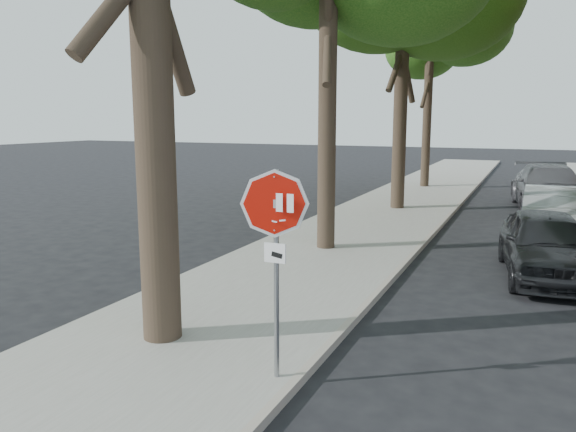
# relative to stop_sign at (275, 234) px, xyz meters

# --- Properties ---
(ground) EXTENTS (120.00, 120.00, 0.00)m
(ground) POSITION_rel_stop_sign_xyz_m (0.70, 0.03, -1.95)
(ground) COLOR black
(ground) RESTS_ON ground
(sidewalk_left) EXTENTS (4.00, 55.00, 0.12)m
(sidewalk_left) POSITION_rel_stop_sign_xyz_m (-1.80, 12.03, -1.89)
(sidewalk_left) COLOR gray
(sidewalk_left) RESTS_ON ground
(curb_left) EXTENTS (0.12, 55.00, 0.13)m
(curb_left) POSITION_rel_stop_sign_xyz_m (0.25, 12.03, -1.88)
(curb_left) COLOR #9E9384
(curb_left) RESTS_ON ground
(stop_sign) EXTENTS (0.76, 0.34, 2.61)m
(stop_sign) POSITION_rel_stop_sign_xyz_m (0.00, 0.00, 0.00)
(stop_sign) COLOR gray
(stop_sign) RESTS_ON sidewalk_left
(tree_far) EXTENTS (5.29, 4.91, 9.33)m
(tree_far) POSITION_rel_stop_sign_xyz_m (-2.02, 21.14, 5.26)
(tree_far) COLOR black
(tree_far) RESTS_ON sidewalk_left
(car_a) EXTENTS (2.22, 4.36, 1.42)m
(car_a) POSITION_rel_stop_sign_xyz_m (3.11, 6.72, -1.24)
(car_a) COLOR black
(car_a) RESTS_ON ground
(car_b) EXTENTS (1.56, 4.27, 1.40)m
(car_b) POSITION_rel_stop_sign_xyz_m (3.30, 11.23, -1.25)
(car_b) COLOR #ABAFB3
(car_b) RESTS_ON ground
(car_c) EXTENTS (2.96, 5.83, 1.62)m
(car_c) POSITION_rel_stop_sign_xyz_m (3.30, 16.45, -1.14)
(car_c) COLOR #555459
(car_c) RESTS_ON ground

